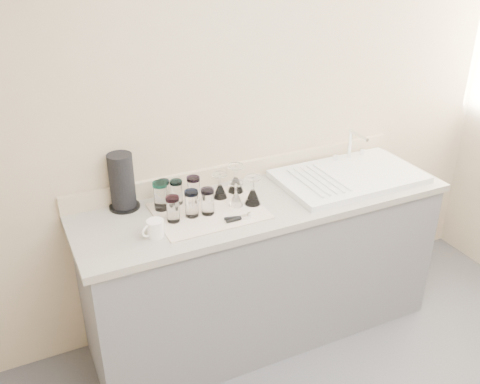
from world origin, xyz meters
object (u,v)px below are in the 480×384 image
tumbler_blue (192,203)px  white_mug (155,229)px  goblet_front_right (253,195)px  paper_towel_roll (122,182)px  goblet_front_left (236,198)px  goblet_back_right (236,183)px  tumbler_purple (194,189)px  can_opener (238,218)px  goblet_back_left (220,189)px  tumbler_cyan (176,192)px  tumbler_magenta (173,209)px  tumbler_extra (164,192)px  tumbler_lavender (208,201)px  sink_unit (349,176)px  tumbler_teal (161,196)px

tumbler_blue → white_mug: tumbler_blue is taller
goblet_front_right → paper_towel_roll: (-0.62, 0.26, 0.09)m
goblet_front_left → goblet_back_right: bearing=65.5°
tumbler_purple → can_opener: (0.13, -0.28, -0.06)m
tumbler_blue → goblet_back_left: 0.24m
tumbler_purple → tumbler_cyan: bearing=168.6°
goblet_front_left → goblet_back_left: bearing=107.8°
tumbler_magenta → can_opener: 0.33m
tumbler_cyan → tumbler_extra: 0.07m
tumbler_blue → can_opener: 0.24m
goblet_back_right → white_mug: goblet_back_right is taller
goblet_back_left → goblet_front_right: (0.13, -0.14, 0.00)m
tumbler_cyan → tumbler_lavender: (0.10, -0.17, 0.00)m
tumbler_magenta → tumbler_purple: bearing=42.2°
tumbler_blue → tumbler_lavender: tumbler_blue is taller
tumbler_extra → can_opener: (0.27, -0.33, -0.06)m
goblet_back_right → goblet_front_left: size_ratio=1.16×
paper_towel_roll → white_mug: bearing=-80.2°
tumbler_magenta → paper_towel_roll: size_ratio=0.44×
goblet_front_right → tumbler_cyan: bearing=153.5°
can_opener → white_mug: size_ratio=1.08×
goblet_front_right → tumbler_lavender: bearing=178.9°
tumbler_blue → goblet_front_left: 0.25m
tumbler_magenta → goblet_front_right: goblet_front_right is taller
goblet_back_right → tumbler_lavender: bearing=-144.7°
sink_unit → goblet_back_left: size_ratio=5.87×
tumbler_teal → goblet_back_left: size_ratio=1.08×
sink_unit → tumbler_blue: (-0.98, -0.02, 0.06)m
tumbler_lavender → white_mug: size_ratio=1.12×
goblet_front_right → can_opener: size_ratio=1.16×
tumbler_lavender → goblet_back_right: goblet_back_right is taller
tumbler_blue → tumbler_lavender: bearing=-8.5°
tumbler_magenta → tumbler_blue: (0.10, 0.01, 0.00)m
tumbler_cyan → tumbler_extra: (-0.06, 0.03, -0.00)m
tumbler_blue → goblet_back_right: goblet_back_right is taller
tumbler_teal → paper_towel_roll: (-0.17, 0.11, 0.06)m
tumbler_cyan → goblet_back_right: 0.34m
sink_unit → tumbler_lavender: 0.90m
sink_unit → goblet_front_left: bearing=-178.4°
tumbler_magenta → goblet_front_right: (0.44, -0.01, -0.02)m
tumbler_blue → tumbler_extra: bearing=113.1°
tumbler_blue → goblet_front_right: size_ratio=0.90×
tumbler_teal → paper_towel_roll: 0.21m
goblet_back_right → white_mug: 0.59m
sink_unit → tumbler_lavender: (-0.90, -0.04, 0.06)m
tumbler_purple → goblet_front_right: 0.31m
tumbler_purple → tumbler_magenta: 0.23m
tumbler_teal → tumbler_magenta: bearing=-84.0°
goblet_back_right → goblet_front_left: goblet_back_right is taller
tumbler_cyan → paper_towel_roll: size_ratio=0.43×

